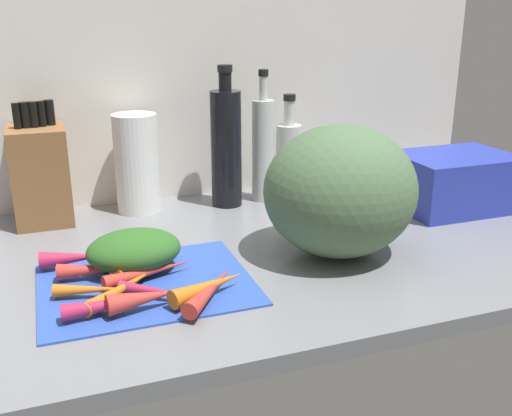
% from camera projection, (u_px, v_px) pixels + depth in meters
% --- Properties ---
extents(ground_plane, '(1.70, 0.80, 0.03)m').
position_uv_depth(ground_plane, '(213.00, 256.00, 1.18)').
color(ground_plane, slate).
extents(wall_back, '(1.70, 0.03, 0.60)m').
position_uv_depth(wall_back, '(166.00, 78.00, 1.42)').
color(wall_back, silver).
rests_on(wall_back, ground_plane).
extents(cutting_board, '(0.36, 0.29, 0.01)m').
position_uv_depth(cutting_board, '(146.00, 283.00, 1.02)').
color(cutting_board, '#2D51B7').
rests_on(cutting_board, ground_plane).
extents(carrot_0, '(0.15, 0.05, 0.03)m').
position_uv_depth(carrot_0, '(142.00, 251.00, 1.11)').
color(carrot_0, '#B2264C').
rests_on(carrot_0, cutting_board).
extents(carrot_1, '(0.17, 0.07, 0.03)m').
position_uv_depth(carrot_1, '(149.00, 272.00, 1.03)').
color(carrot_1, red).
rests_on(carrot_1, cutting_board).
extents(carrot_2, '(0.15, 0.14, 0.02)m').
position_uv_depth(carrot_2, '(123.00, 288.00, 0.97)').
color(carrot_2, orange).
rests_on(carrot_2, cutting_board).
extents(carrot_3, '(0.13, 0.14, 0.03)m').
position_uv_depth(carrot_3, '(211.00, 289.00, 0.96)').
color(carrot_3, red).
rests_on(carrot_3, cutting_board).
extents(carrot_4, '(0.12, 0.06, 0.02)m').
position_uv_depth(carrot_4, '(91.00, 290.00, 0.97)').
color(carrot_4, orange).
rests_on(carrot_4, cutting_board).
extents(carrot_5, '(0.15, 0.09, 0.03)m').
position_uv_depth(carrot_5, '(209.00, 286.00, 0.97)').
color(carrot_5, orange).
rests_on(carrot_5, cutting_board).
extents(carrot_6, '(0.12, 0.05, 0.04)m').
position_uv_depth(carrot_6, '(144.00, 298.00, 0.92)').
color(carrot_6, red).
rests_on(carrot_6, cutting_board).
extents(carrot_7, '(0.12, 0.10, 0.03)m').
position_uv_depth(carrot_7, '(142.00, 262.00, 1.06)').
color(carrot_7, orange).
rests_on(carrot_7, cutting_board).
extents(carrot_8, '(0.14, 0.11, 0.02)m').
position_uv_depth(carrot_8, '(163.00, 293.00, 0.96)').
color(carrot_8, '#B2264C').
rests_on(carrot_8, cutting_board).
extents(carrot_9, '(0.12, 0.05, 0.03)m').
position_uv_depth(carrot_9, '(74.00, 258.00, 1.08)').
color(carrot_9, '#B2264C').
rests_on(carrot_9, cutting_board).
extents(carrot_10, '(0.15, 0.03, 0.03)m').
position_uv_depth(carrot_10, '(112.00, 304.00, 0.91)').
color(carrot_10, '#B2264C').
rests_on(carrot_10, cutting_board).
extents(carrot_11, '(0.13, 0.05, 0.03)m').
position_uv_depth(carrot_11, '(94.00, 270.00, 1.03)').
color(carrot_11, red).
rests_on(carrot_11, cutting_board).
extents(carrot_greens_pile, '(0.17, 0.13, 0.07)m').
position_uv_depth(carrot_greens_pile, '(134.00, 250.00, 1.06)').
color(carrot_greens_pile, '#2D6023').
rests_on(carrot_greens_pile, cutting_board).
extents(winter_squash, '(0.30, 0.28, 0.26)m').
position_uv_depth(winter_squash, '(340.00, 191.00, 1.12)').
color(winter_squash, '#4C6B47').
rests_on(winter_squash, ground_plane).
extents(knife_block, '(0.12, 0.14, 0.27)m').
position_uv_depth(knife_block, '(41.00, 174.00, 1.30)').
color(knife_block, brown).
rests_on(knife_block, ground_plane).
extents(paper_towel_roll, '(0.10, 0.10, 0.23)m').
position_uv_depth(paper_towel_roll, '(137.00, 164.00, 1.37)').
color(paper_towel_roll, white).
rests_on(paper_towel_roll, ground_plane).
extents(bottle_0, '(0.07, 0.07, 0.34)m').
position_uv_depth(bottle_0, '(226.00, 147.00, 1.40)').
color(bottle_0, black).
rests_on(bottle_0, ground_plane).
extents(bottle_1, '(0.06, 0.06, 0.32)m').
position_uv_depth(bottle_1, '(263.00, 148.00, 1.45)').
color(bottle_1, silver).
rests_on(bottle_1, ground_plane).
extents(bottle_2, '(0.07, 0.07, 0.26)m').
position_uv_depth(bottle_2, '(288.00, 156.00, 1.51)').
color(bottle_2, silver).
rests_on(bottle_2, ground_plane).
extents(dish_rack, '(0.27, 0.20, 0.13)m').
position_uv_depth(dish_rack, '(454.00, 181.00, 1.41)').
color(dish_rack, '#2838AD').
rests_on(dish_rack, ground_plane).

